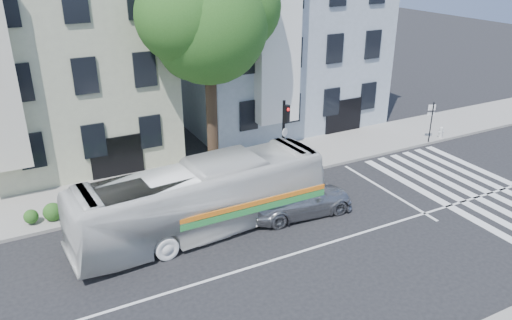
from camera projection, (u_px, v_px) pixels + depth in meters
ground at (300, 252)px, 19.30m from camera, size 120.00×120.00×0.00m
sidewalk_far at (218, 173)px, 25.78m from camera, size 80.00×4.00×0.15m
building_left at (40, 56)px, 26.35m from camera, size 12.00×10.00×11.00m
building_right at (271, 36)px, 32.28m from camera, size 12.00×10.00×11.00m
street_tree at (207, 17)px, 23.32m from camera, size 7.30×5.90×11.10m
bus at (202, 198)px, 20.16m from camera, size 3.33×10.95×3.01m
sedan at (299, 199)px, 21.80m from camera, size 2.36×5.04×1.42m
hedge at (132, 195)px, 22.62m from camera, size 8.36×3.34×0.70m
traffic_signal at (285, 130)px, 24.24m from camera, size 0.40×0.53×4.11m
fire_hydrant at (441, 132)px, 30.17m from camera, size 0.38×0.22×0.68m
far_sign_pole at (431, 117)px, 29.06m from camera, size 0.42×0.23×2.44m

